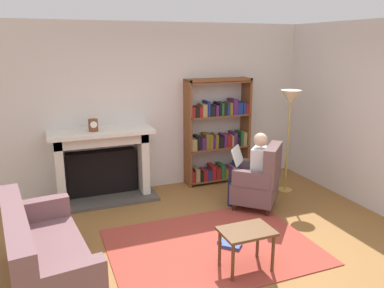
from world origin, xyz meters
TOP-DOWN VIEW (x-y plane):
  - ground at (0.00, 0.00)m, footprint 14.00×14.00m
  - back_wall at (0.00, 2.55)m, footprint 5.60×0.10m
  - side_wall_right at (2.65, 1.25)m, footprint 0.10×5.20m
  - area_rug at (0.00, 0.30)m, footprint 2.40×1.80m
  - fireplace at (-0.96, 2.30)m, footprint 1.58×0.64m
  - mantel_clock at (-1.07, 2.20)m, footprint 0.14×0.14m
  - bookshelf at (1.03, 2.33)m, footprint 1.13×0.32m
  - armchair_reading at (1.12, 1.08)m, footprint 0.89×0.89m
  - seated_reader at (1.04, 1.16)m, footprint 0.59×0.58m
  - sofa_floral at (-1.87, 0.20)m, footprint 0.92×1.77m
  - side_table at (0.15, -0.25)m, footprint 0.56×0.39m
  - scattered_books at (0.21, 0.23)m, footprint 0.27×0.34m
  - floor_lamp at (1.87, 1.49)m, footprint 0.32×0.32m

SIDE VIEW (x-z plane):
  - ground at x=0.00m, z-range 0.00..0.00m
  - area_rug at x=0.00m, z-range 0.00..0.01m
  - scattered_books at x=0.21m, z-range 0.01..0.05m
  - sofa_floral at x=-1.87m, z-range -0.10..0.75m
  - side_table at x=0.15m, z-range 0.16..0.62m
  - armchair_reading at x=1.12m, z-range -0.06..0.91m
  - fireplace at x=-0.96m, z-range 0.03..1.15m
  - seated_reader at x=1.04m, z-range 0.05..1.19m
  - bookshelf at x=1.03m, z-range -0.05..1.76m
  - mantel_clock at x=-1.07m, z-range 1.11..1.29m
  - back_wall at x=0.00m, z-range 0.00..2.70m
  - side_wall_right at x=2.65m, z-range 0.00..2.70m
  - floor_lamp at x=1.87m, z-range 0.58..2.25m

